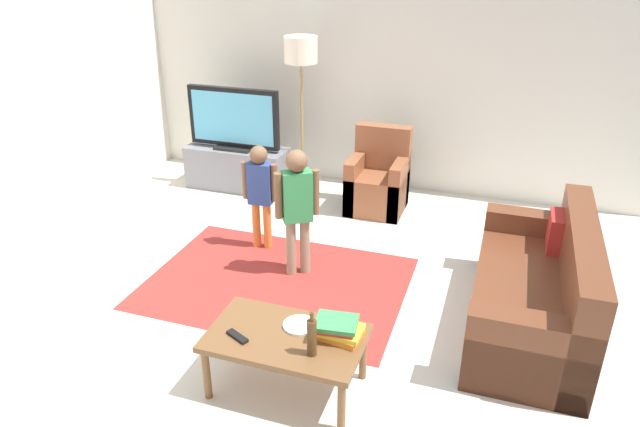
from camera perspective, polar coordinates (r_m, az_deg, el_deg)
ground at (r=4.62m, az=-2.43°, el=-10.35°), size 7.80×7.80×0.00m
wall_back at (r=6.77m, az=6.72°, el=13.69°), size 6.00×0.12×2.70m
area_rug at (r=5.07m, az=-4.29°, el=-6.79°), size 2.20×1.60×0.01m
tv_stand at (r=6.96m, az=-8.13°, el=4.44°), size 1.20×0.44×0.50m
tv at (r=6.76m, az=-8.52°, el=9.17°), size 1.10×0.28×0.71m
couch at (r=4.68m, az=20.96°, el=-7.49°), size 0.80×1.80×0.86m
armchair at (r=6.36m, az=5.78°, el=3.03°), size 0.60×0.60×0.90m
floor_lamp at (r=6.45m, az=-1.90°, el=15.02°), size 0.36×0.36×1.78m
child_near_tv at (r=5.39m, az=-5.92°, el=2.52°), size 0.34×0.17×1.03m
child_center at (r=4.89m, az=-2.26°, el=1.16°), size 0.34×0.25×1.15m
coffee_table at (r=3.79m, az=-3.39°, el=-12.49°), size 1.00×0.60×0.42m
book_stack at (r=3.70m, az=1.85°, el=-11.31°), size 0.31×0.25×0.13m
bottle at (r=3.53m, az=-0.81°, el=-12.09°), size 0.06×0.06×0.30m
tv_remote at (r=3.76m, az=-8.15°, el=-11.91°), size 0.17×0.12×0.02m
plate at (r=3.83m, az=-2.02°, el=-10.94°), size 0.22×0.22×0.02m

